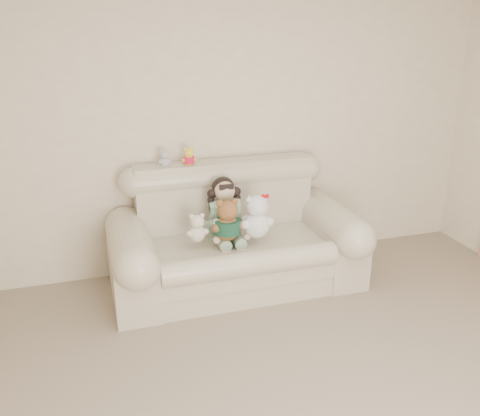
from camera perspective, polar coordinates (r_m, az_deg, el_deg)
name	(u,v)px	position (r m, az deg, el deg)	size (l,w,h in m)	color
wall_back	(244,125)	(4.68, 0.46, 9.06)	(4.50, 4.50, 0.00)	beige
sofa	(236,230)	(4.38, -0.39, -2.46)	(2.10, 0.95, 1.03)	beige
seated_child	(225,208)	(4.37, -1.70, -0.04)	(0.33, 0.40, 0.55)	#31703D
brown_teddy	(227,216)	(4.16, -1.38, -0.89)	(0.26, 0.20, 0.41)	brown
white_cat	(257,212)	(4.21, 1.83, -0.42)	(0.28, 0.22, 0.44)	white
cream_teddy	(197,225)	(4.17, -4.69, -1.88)	(0.18, 0.14, 0.28)	white
yellow_mini_bear	(189,155)	(4.44, -5.61, 5.76)	(0.12, 0.09, 0.19)	yellow
grey_mini_plush	(165,157)	(4.43, -8.24, 5.52)	(0.11, 0.09, 0.18)	#BABBC2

